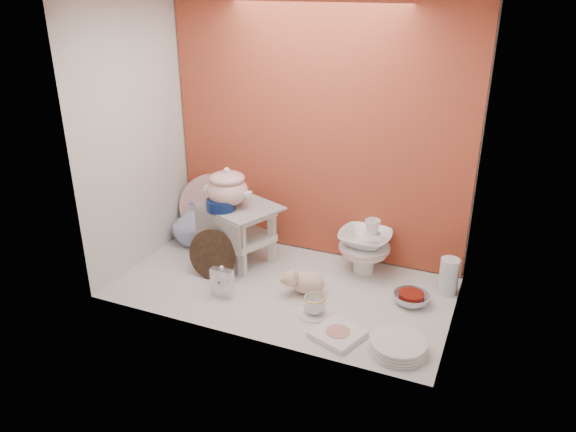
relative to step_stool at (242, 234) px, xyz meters
name	(u,v)px	position (x,y,z in m)	size (l,w,h in m)	color
ground	(283,287)	(0.35, -0.19, -0.18)	(1.80, 1.80, 0.00)	silver
niche_shell	(297,113)	(0.35, -0.01, 0.75)	(1.86, 1.03, 1.53)	#B0342C
step_stool	(242,234)	(0.00, 0.00, 0.00)	(0.41, 0.35, 0.35)	silver
soup_tureen	(227,187)	(-0.06, -0.03, 0.30)	(0.28, 0.28, 0.24)	white
cobalt_bowl	(221,204)	(-0.08, -0.09, 0.21)	(0.17, 0.17, 0.06)	#0A1A4C
floral_platter	(213,207)	(-0.32, 0.22, 0.03)	(0.43, 0.15, 0.42)	silver
blue_white_vase	(193,223)	(-0.40, 0.09, -0.04)	(0.26, 0.26, 0.27)	white
lacquer_tray	(212,255)	(-0.06, -0.24, -0.04)	(0.29, 0.09, 0.28)	black
mantel_clock	(222,281)	(0.09, -0.40, -0.09)	(0.12, 0.04, 0.18)	silver
plush_pig	(307,282)	(0.50, -0.20, -0.11)	(0.24, 0.17, 0.14)	beige
teacup_saucer	(314,313)	(0.60, -0.38, -0.17)	(0.17, 0.17, 0.01)	white
gold_rim_teacup	(315,305)	(0.60, -0.38, -0.12)	(0.12, 0.12, 0.09)	white
lattice_dish	(338,334)	(0.77, -0.51, -0.16)	(0.21, 0.21, 0.03)	white
dinner_plate_stack	(398,346)	(1.06, -0.51, -0.15)	(0.27, 0.27, 0.06)	white
crystal_bowl	(411,299)	(1.03, -0.08, -0.15)	(0.19, 0.19, 0.06)	silver
clear_glass_vase	(449,276)	(1.19, 0.10, -0.07)	(0.10, 0.10, 0.20)	silver
porcelain_tower	(365,245)	(0.71, 0.15, -0.01)	(0.30, 0.30, 0.34)	white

